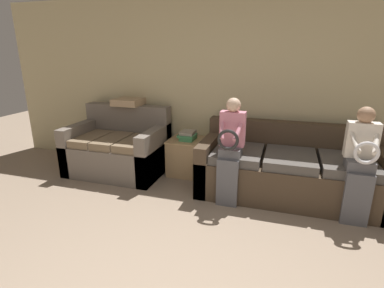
% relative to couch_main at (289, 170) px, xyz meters
% --- Properties ---
extents(wall_back, '(7.91, 0.06, 2.55)m').
position_rel_couch_main_xyz_m(wall_back, '(-0.71, 0.58, 0.95)').
color(wall_back, '#C6B789').
rests_on(wall_back, ground_plane).
extents(couch_main, '(2.24, 0.99, 0.88)m').
position_rel_couch_main_xyz_m(couch_main, '(0.00, 0.00, 0.00)').
color(couch_main, '#473828').
rests_on(couch_main, ground_plane).
extents(couch_side, '(1.39, 0.95, 0.98)m').
position_rel_couch_main_xyz_m(couch_side, '(-2.48, 0.04, 0.02)').
color(couch_side, '#70665B').
rests_on(couch_side, ground_plane).
extents(child_left_seated, '(0.30, 0.37, 1.27)m').
position_rel_couch_main_xyz_m(child_left_seated, '(-0.69, -0.41, 0.37)').
color(child_left_seated, '#56565B').
rests_on(child_left_seated, ground_plane).
extents(child_right_seated, '(0.32, 0.38, 1.24)m').
position_rel_couch_main_xyz_m(child_right_seated, '(0.69, -0.41, 0.36)').
color(child_right_seated, '#56565B').
rests_on(child_right_seated, ground_plane).
extents(side_shelf, '(0.53, 0.54, 0.53)m').
position_rel_couch_main_xyz_m(side_shelf, '(-1.45, 0.26, -0.05)').
color(side_shelf, tan).
rests_on(side_shelf, ground_plane).
extents(book_stack, '(0.24, 0.28, 0.12)m').
position_rel_couch_main_xyz_m(book_stack, '(-1.45, 0.26, 0.27)').
color(book_stack, '#3D8451').
rests_on(book_stack, side_shelf).
extents(throw_pillow, '(0.42, 0.42, 0.10)m').
position_rel_couch_main_xyz_m(throw_pillow, '(-2.45, 0.37, 0.70)').
color(throw_pillow, tan).
rests_on(throw_pillow, couch_side).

